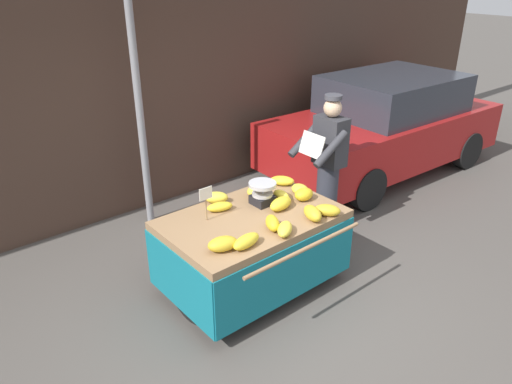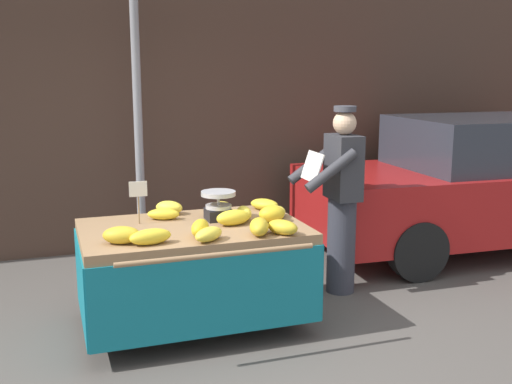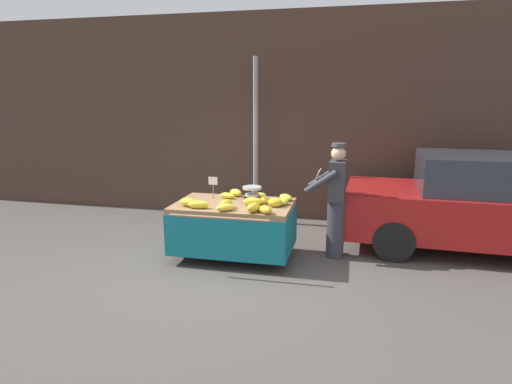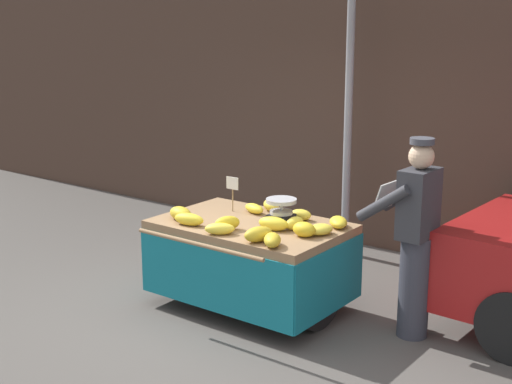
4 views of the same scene
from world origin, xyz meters
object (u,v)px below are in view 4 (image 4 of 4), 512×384
(banana_cart, at_px, (251,245))
(banana_bunch_8, at_px, (338,222))
(street_pole, at_px, (348,122))
(banana_bunch_1, at_px, (273,224))
(banana_bunch_4, at_px, (271,205))
(banana_bunch_10, at_px, (301,215))
(banana_bunch_2, at_px, (272,240))
(banana_bunch_7, at_px, (180,213))
(banana_bunch_13, at_px, (254,208))
(banana_bunch_5, at_px, (227,223))
(banana_bunch_9, at_px, (220,229))
(weighing_scale, at_px, (281,211))
(vendor_person, at_px, (415,238))
(banana_bunch_12, at_px, (320,229))
(banana_bunch_3, at_px, (189,219))
(banana_bunch_6, at_px, (258,234))
(price_sign, at_px, (232,186))
(banana_bunch_0, at_px, (294,223))
(banana_bunch_11, at_px, (304,229))

(banana_cart, xyz_separation_m, banana_bunch_8, (0.72, 0.35, 0.27))
(street_pole, xyz_separation_m, banana_bunch_1, (0.42, -2.02, -0.64))
(banana_bunch_4, bearing_deg, banana_bunch_10, -15.53)
(banana_bunch_2, height_order, banana_bunch_7, banana_bunch_7)
(banana_bunch_8, height_order, banana_bunch_13, banana_bunch_8)
(banana_bunch_5, bearing_deg, street_pole, 92.37)
(banana_bunch_1, distance_m, banana_bunch_9, 0.48)
(weighing_scale, xyz_separation_m, vendor_person, (1.21, 0.22, -0.08))
(weighing_scale, height_order, banana_bunch_1, weighing_scale)
(street_pole, distance_m, banana_bunch_1, 2.16)
(weighing_scale, relative_size, banana_bunch_7, 1.07)
(banana_cart, bearing_deg, banana_bunch_7, -151.69)
(banana_bunch_9, xyz_separation_m, banana_bunch_12, (0.70, 0.51, -0.00))
(banana_bunch_8, xyz_separation_m, vendor_person, (0.74, 0.00, -0.01))
(banana_bunch_1, distance_m, banana_bunch_3, 0.77)
(weighing_scale, xyz_separation_m, banana_bunch_4, (-0.34, 0.32, -0.06))
(banana_bunch_8, bearing_deg, banana_bunch_6, -112.47)
(price_sign, distance_m, banana_bunch_12, 1.12)
(banana_bunch_13, bearing_deg, street_pole, 87.81)
(street_pole, bearing_deg, banana_bunch_0, -73.65)
(banana_bunch_5, relative_size, vendor_person, 0.14)
(banana_cart, distance_m, banana_bunch_7, 0.72)
(banana_bunch_0, distance_m, banana_bunch_11, 0.23)
(street_pole, relative_size, banana_bunch_13, 11.92)
(banana_bunch_0, distance_m, banana_bunch_9, 0.67)
(banana_bunch_5, relative_size, banana_bunch_10, 1.16)
(price_sign, relative_size, banana_bunch_3, 1.14)
(banana_bunch_2, height_order, banana_bunch_5, banana_bunch_5)
(banana_bunch_5, bearing_deg, banana_bunch_12, 27.48)
(banana_bunch_2, height_order, banana_bunch_11, banana_bunch_11)
(banana_bunch_6, bearing_deg, banana_bunch_7, 173.80)
(banana_bunch_5, relative_size, banana_bunch_7, 0.89)
(banana_cart, bearing_deg, banana_bunch_3, -134.45)
(banana_bunch_10, bearing_deg, weighing_scale, -109.59)
(street_pole, height_order, banana_bunch_0, street_pole)
(banana_bunch_0, bearing_deg, banana_bunch_5, -140.41)
(weighing_scale, xyz_separation_m, banana_bunch_11, (0.38, -0.21, -0.05))
(banana_bunch_3, relative_size, banana_bunch_10, 1.48)
(price_sign, bearing_deg, banana_bunch_4, 40.63)
(banana_bunch_1, height_order, banana_bunch_7, banana_bunch_7)
(banana_cart, xyz_separation_m, banana_bunch_5, (-0.02, -0.32, 0.28))
(banana_bunch_0, xyz_separation_m, banana_bunch_10, (-0.12, 0.28, -0.00))
(street_pole, relative_size, banana_bunch_1, 10.92)
(banana_bunch_0, xyz_separation_m, banana_bunch_5, (-0.46, -0.38, 0.01))
(price_sign, xyz_separation_m, banana_bunch_8, (1.10, 0.14, -0.20))
(banana_bunch_9, bearing_deg, banana_bunch_12, 36.35)
(banana_cart, bearing_deg, banana_bunch_0, 8.09)
(banana_bunch_10, distance_m, banana_bunch_13, 0.50)
(banana_bunch_8, bearing_deg, banana_bunch_2, -100.43)
(banana_bunch_6, height_order, banana_bunch_11, same)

